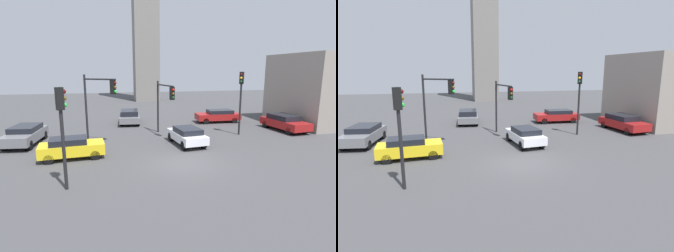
% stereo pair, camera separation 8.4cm
% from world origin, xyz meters
% --- Properties ---
extents(ground_plane, '(104.59, 104.59, 0.00)m').
position_xyz_m(ground_plane, '(0.00, 0.00, 0.00)').
color(ground_plane, '#424244').
extents(traffic_light_0, '(2.37, 1.66, 5.17)m').
position_xyz_m(traffic_light_0, '(-4.87, 5.83, 3.60)').
color(traffic_light_0, black).
rests_on(traffic_light_0, ground_plane).
extents(traffic_light_1, '(0.84, 3.33, 4.55)m').
position_xyz_m(traffic_light_1, '(0.38, 7.11, 3.22)').
color(traffic_light_1, black).
rests_on(traffic_light_1, ground_plane).
extents(traffic_light_2, '(0.49, 0.42, 4.77)m').
position_xyz_m(traffic_light_2, '(-6.37, -2.16, 3.35)').
color(traffic_light_2, black).
rests_on(traffic_light_2, ground_plane).
extents(traffic_light_3, '(0.45, 0.48, 5.34)m').
position_xyz_m(traffic_light_3, '(6.69, 6.10, 3.71)').
color(traffic_light_3, black).
rests_on(traffic_light_3, ground_plane).
extents(car_0, '(4.07, 2.05, 1.35)m').
position_xyz_m(car_0, '(-6.66, 2.54, 0.72)').
color(car_0, yellow).
rests_on(car_0, ground_plane).
extents(car_1, '(2.42, 4.81, 1.44)m').
position_xyz_m(car_1, '(11.57, 6.72, 0.77)').
color(car_1, maroon).
rests_on(car_1, ground_plane).
extents(car_2, '(2.48, 4.75, 1.41)m').
position_xyz_m(car_2, '(-10.40, 6.78, 0.76)').
color(car_2, slate).
rests_on(car_2, ground_plane).
extents(car_3, '(4.67, 2.08, 1.33)m').
position_xyz_m(car_3, '(7.18, 11.76, 0.72)').
color(car_3, maroon).
rests_on(car_3, ground_plane).
extents(car_4, '(2.23, 4.11, 1.31)m').
position_xyz_m(car_4, '(1.38, 4.06, 0.71)').
color(car_4, silver).
rests_on(car_4, ground_plane).
extents(car_5, '(2.39, 4.93, 1.39)m').
position_xyz_m(car_5, '(-2.05, 13.38, 0.74)').
color(car_5, slate).
rests_on(car_5, ground_plane).
extents(skyline_tower, '(4.24, 4.24, 31.63)m').
position_xyz_m(skyline_tower, '(2.87, 34.36, 15.82)').
color(skyline_tower, gray).
rests_on(skyline_tower, ground_plane).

